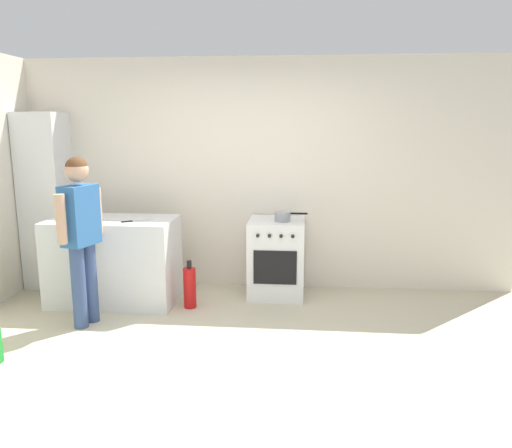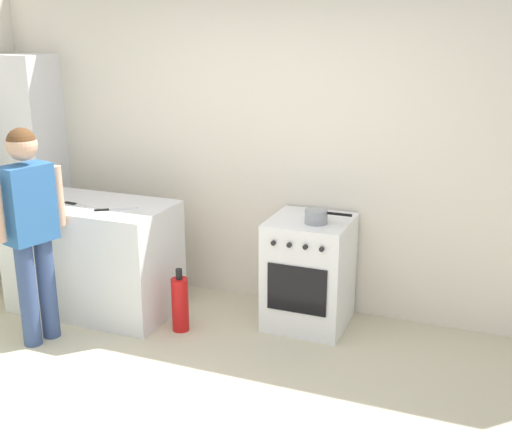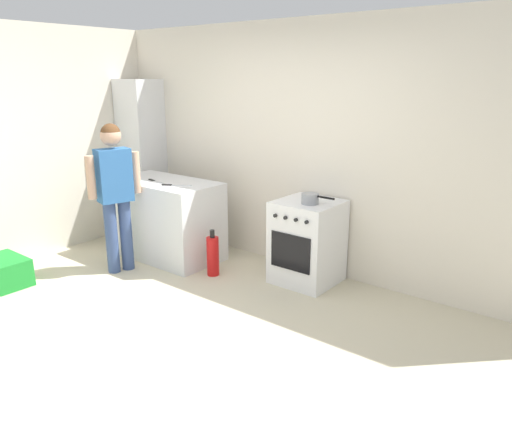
{
  "view_description": "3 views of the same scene",
  "coord_description": "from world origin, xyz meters",
  "px_view_note": "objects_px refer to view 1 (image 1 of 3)",
  "views": [
    {
      "loc": [
        0.61,
        -3.73,
        1.86
      ],
      "look_at": [
        0.2,
        0.74,
        0.97
      ],
      "focal_mm": 35.0,
      "sensor_mm": 36.0,
      "label": 1
    },
    {
      "loc": [
        1.66,
        -2.83,
        2.25
      ],
      "look_at": [
        0.2,
        0.85,
        1.01
      ],
      "focal_mm": 45.0,
      "sensor_mm": 36.0,
      "label": 2
    },
    {
      "loc": [
        2.92,
        -2.5,
        2.05
      ],
      "look_at": [
        0.23,
        0.88,
        0.76
      ],
      "focal_mm": 35.0,
      "sensor_mm": 36.0,
      "label": 3
    }
  ],
  "objects_px": {
    "person": "(81,228)",
    "fire_extinguisher": "(190,287)",
    "knife_carving": "(136,221)",
    "pot": "(283,216)",
    "knife_bread": "(107,220)",
    "oven_left": "(277,258)",
    "larder_cabinet": "(47,201)"
  },
  "relations": [
    {
      "from": "person",
      "to": "fire_extinguisher",
      "type": "xyz_separation_m",
      "value": [
        0.88,
        0.53,
        -0.72
      ]
    },
    {
      "from": "pot",
      "to": "knife_bread",
      "type": "relative_size",
      "value": 1.0
    },
    {
      "from": "oven_left",
      "to": "knife_bread",
      "type": "distance_m",
      "value": 1.84
    },
    {
      "from": "oven_left",
      "to": "knife_carving",
      "type": "height_order",
      "value": "knife_carving"
    },
    {
      "from": "larder_cabinet",
      "to": "pot",
      "type": "bearing_deg",
      "value": -3.79
    },
    {
      "from": "person",
      "to": "larder_cabinet",
      "type": "distance_m",
      "value": 1.43
    },
    {
      "from": "oven_left",
      "to": "larder_cabinet",
      "type": "height_order",
      "value": "larder_cabinet"
    },
    {
      "from": "knife_carving",
      "to": "larder_cabinet",
      "type": "xyz_separation_m",
      "value": [
        -1.24,
        0.58,
        0.1
      ]
    },
    {
      "from": "person",
      "to": "fire_extinguisher",
      "type": "bearing_deg",
      "value": 30.92
    },
    {
      "from": "knife_carving",
      "to": "fire_extinguisher",
      "type": "relative_size",
      "value": 0.59
    },
    {
      "from": "larder_cabinet",
      "to": "fire_extinguisher",
      "type": "bearing_deg",
      "value": -18.05
    },
    {
      "from": "oven_left",
      "to": "person",
      "type": "height_order",
      "value": "person"
    },
    {
      "from": "oven_left",
      "to": "fire_extinguisher",
      "type": "xyz_separation_m",
      "value": [
        -0.87,
        -0.48,
        -0.21
      ]
    },
    {
      "from": "knife_bread",
      "to": "oven_left",
      "type": "bearing_deg",
      "value": 15.41
    },
    {
      "from": "fire_extinguisher",
      "to": "pot",
      "type": "bearing_deg",
      "value": 23.08
    },
    {
      "from": "knife_bread",
      "to": "pot",
      "type": "bearing_deg",
      "value": 12.48
    },
    {
      "from": "knife_bread",
      "to": "person",
      "type": "bearing_deg",
      "value": -93.47
    },
    {
      "from": "fire_extinguisher",
      "to": "larder_cabinet",
      "type": "relative_size",
      "value": 0.25
    },
    {
      "from": "knife_carving",
      "to": "person",
      "type": "xyz_separation_m",
      "value": [
        -0.34,
        -0.53,
        0.03
      ]
    },
    {
      "from": "pot",
      "to": "knife_bread",
      "type": "distance_m",
      "value": 1.83
    },
    {
      "from": "fire_extinguisher",
      "to": "person",
      "type": "bearing_deg",
      "value": -149.08
    },
    {
      "from": "oven_left",
      "to": "knife_bread",
      "type": "xyz_separation_m",
      "value": [
        -1.72,
        -0.47,
        0.48
      ]
    },
    {
      "from": "pot",
      "to": "larder_cabinet",
      "type": "relative_size",
      "value": 0.17
    },
    {
      "from": "larder_cabinet",
      "to": "person",
      "type": "bearing_deg",
      "value": -50.82
    },
    {
      "from": "knife_bread",
      "to": "fire_extinguisher",
      "type": "relative_size",
      "value": 0.7
    },
    {
      "from": "pot",
      "to": "knife_bread",
      "type": "height_order",
      "value": "pot"
    },
    {
      "from": "oven_left",
      "to": "fire_extinguisher",
      "type": "distance_m",
      "value": 1.01
    },
    {
      "from": "pot",
      "to": "larder_cabinet",
      "type": "distance_m",
      "value": 2.73
    },
    {
      "from": "pot",
      "to": "fire_extinguisher",
      "type": "xyz_separation_m",
      "value": [
        -0.94,
        -0.4,
        -0.69
      ]
    },
    {
      "from": "person",
      "to": "fire_extinguisher",
      "type": "distance_m",
      "value": 1.25
    },
    {
      "from": "person",
      "to": "larder_cabinet",
      "type": "height_order",
      "value": "larder_cabinet"
    },
    {
      "from": "pot",
      "to": "person",
      "type": "distance_m",
      "value": 2.04
    }
  ]
}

